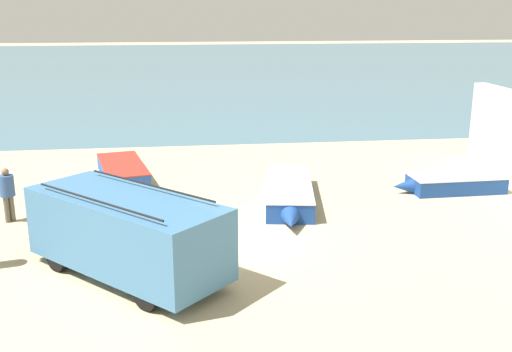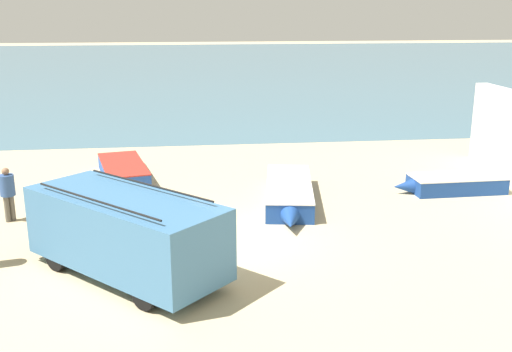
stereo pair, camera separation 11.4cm
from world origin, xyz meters
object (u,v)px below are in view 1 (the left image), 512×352
Objects in this scene: fishing_rowboat_2 at (122,170)px; fishing_rowboat_0 at (289,193)px; fisherman_1 at (7,190)px; fishing_rowboat_1 at (452,183)px; parked_van at (126,232)px.

fishing_rowboat_0 is at bearing -136.37° from fishing_rowboat_2.
fishing_rowboat_2 is (-5.77, 3.89, -0.04)m from fishing_rowboat_0.
fisherman_1 reaches higher than fishing_rowboat_2.
fisherman_1 reaches higher than fishing_rowboat_1.
fishing_rowboat_1 is 2.37× the size of fisherman_1.
fisherman_1 is at bearing 135.29° from fishing_rowboat_2.
fisherman_1 is (-8.69, -0.72, 0.68)m from fishing_rowboat_0.
fisherman_1 reaches higher than fishing_rowboat_0.
fishing_rowboat_0 is at bearing -128.59° from fisherman_1.
fisherman_1 is (-14.62, -1.28, 0.71)m from fishing_rowboat_1.
fishing_rowboat_0 is 8.75m from fisherman_1.
parked_van reaches higher than fisherman_1.
fishing_rowboat_0 is 6.96m from fishing_rowboat_2.
fishing_rowboat_1 is at bearing -118.23° from fishing_rowboat_2.
parked_van is 12.16m from fishing_rowboat_1.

